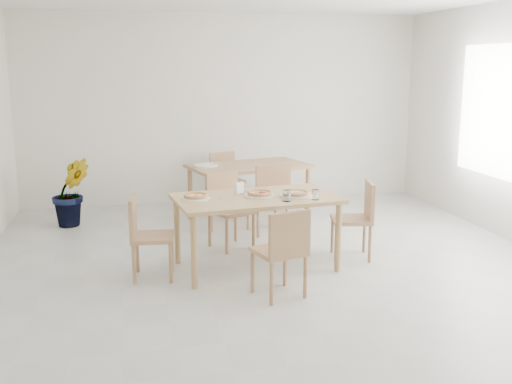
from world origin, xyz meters
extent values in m
plane|color=#BABAB5|center=(0.00, 0.00, 0.00)|extent=(7.00, 7.00, 0.00)
plane|color=silver|center=(0.00, 3.50, 1.40)|extent=(6.00, 0.00, 6.00)
plane|color=silver|center=(0.00, -3.50, 1.40)|extent=(6.00, 0.00, 6.00)
cube|color=tan|center=(-0.16, 0.34, 0.73)|extent=(1.72, 1.11, 0.04)
cylinder|color=tan|center=(-0.85, -0.14, 0.35)|extent=(0.06, 0.06, 0.71)
cylinder|color=tan|center=(0.62, 0.04, 0.35)|extent=(0.06, 0.06, 0.71)
cylinder|color=tan|center=(-0.94, 0.63, 0.35)|extent=(0.06, 0.06, 0.71)
cylinder|color=tan|center=(0.52, 0.82, 0.35)|extent=(0.06, 0.06, 0.71)
cube|color=tan|center=(-0.12, -0.45, 0.42)|extent=(0.51, 0.51, 0.04)
cube|color=tan|center=(-0.06, -0.63, 0.63)|extent=(0.40, 0.15, 0.39)
cylinder|color=tan|center=(0.00, -0.24, 0.20)|extent=(0.03, 0.03, 0.40)
cylinder|color=tan|center=(-0.33, -0.34, 0.20)|extent=(0.03, 0.03, 0.40)
cylinder|color=tan|center=(0.10, -0.57, 0.20)|extent=(0.03, 0.03, 0.40)
cylinder|color=tan|center=(-0.23, -0.67, 0.20)|extent=(0.03, 0.03, 0.40)
cube|color=tan|center=(-0.30, 1.06, 0.43)|extent=(0.56, 0.56, 0.04)
cube|color=tan|center=(-0.37, 1.24, 0.65)|extent=(0.40, 0.21, 0.40)
cylinder|color=tan|center=(-0.39, 0.83, 0.21)|extent=(0.04, 0.04, 0.41)
cylinder|color=tan|center=(-0.06, 0.97, 0.21)|extent=(0.04, 0.04, 0.41)
cylinder|color=tan|center=(-0.53, 1.16, 0.21)|extent=(0.04, 0.04, 0.41)
cylinder|color=tan|center=(-0.21, 1.30, 0.21)|extent=(0.04, 0.04, 0.41)
cube|color=tan|center=(-1.21, 0.25, 0.41)|extent=(0.44, 0.44, 0.04)
cube|color=tan|center=(-1.39, 0.27, 0.62)|extent=(0.08, 0.41, 0.38)
cylinder|color=tan|center=(-1.05, 0.06, 0.20)|extent=(0.03, 0.03, 0.39)
cylinder|color=tan|center=(-1.02, 0.40, 0.20)|extent=(0.03, 0.03, 0.39)
cylinder|color=tan|center=(-1.40, 0.09, 0.20)|extent=(0.03, 0.03, 0.39)
cylinder|color=tan|center=(-1.36, 0.44, 0.20)|extent=(0.03, 0.03, 0.39)
cube|color=tan|center=(0.91, 0.45, 0.42)|extent=(0.49, 0.49, 0.04)
cube|color=tan|center=(1.09, 0.41, 0.64)|extent=(0.13, 0.41, 0.39)
cylinder|color=tan|center=(0.77, 0.66, 0.20)|extent=(0.04, 0.04, 0.40)
cylinder|color=tan|center=(0.70, 0.31, 0.20)|extent=(0.04, 0.04, 0.40)
cylinder|color=tan|center=(1.12, 0.58, 0.20)|extent=(0.04, 0.04, 0.40)
cylinder|color=tan|center=(1.04, 0.24, 0.20)|extent=(0.04, 0.04, 0.40)
cylinder|color=white|center=(-0.77, 0.35, 0.76)|extent=(0.29, 0.29, 0.02)
cylinder|color=white|center=(0.24, 0.28, 0.76)|extent=(0.34, 0.34, 0.02)
cylinder|color=white|center=(-0.12, 0.34, 0.76)|extent=(0.31, 0.31, 0.02)
cylinder|color=tan|center=(-0.77, 0.35, 0.77)|extent=(0.27, 0.27, 0.01)
torus|color=tan|center=(-0.77, 0.35, 0.78)|extent=(0.28, 0.28, 0.03)
cylinder|color=orange|center=(-0.77, 0.35, 0.78)|extent=(0.20, 0.20, 0.01)
ellipsoid|color=#235814|center=(-0.77, 0.35, 0.79)|extent=(0.05, 0.03, 0.01)
cylinder|color=tan|center=(0.24, 0.28, 0.77)|extent=(0.33, 0.33, 0.01)
torus|color=tan|center=(0.24, 0.28, 0.78)|extent=(0.33, 0.33, 0.03)
cylinder|color=beige|center=(0.24, 0.28, 0.78)|extent=(0.26, 0.26, 0.01)
cylinder|color=tan|center=(-0.12, 0.34, 0.77)|extent=(0.31, 0.31, 0.01)
torus|color=tan|center=(-0.12, 0.34, 0.78)|extent=(0.31, 0.31, 0.03)
cylinder|color=orange|center=(-0.12, 0.34, 0.78)|extent=(0.23, 0.23, 0.01)
cylinder|color=white|center=(0.09, 0.07, 0.80)|extent=(0.08, 0.08, 0.11)
cylinder|color=white|center=(0.39, 0.08, 0.80)|extent=(0.08, 0.08, 0.10)
cube|color=silver|center=(-0.31, 0.47, 0.76)|extent=(0.12, 0.10, 0.01)
cube|color=white|center=(-0.31, 0.47, 0.82)|extent=(0.11, 0.09, 0.11)
cube|color=silver|center=(-0.53, 0.32, 0.75)|extent=(0.03, 0.18, 0.01)
cube|color=silver|center=(-0.21, 0.61, 0.75)|extent=(0.03, 0.17, 0.01)
cube|color=tan|center=(0.14, 2.27, 0.73)|extent=(1.70, 1.22, 0.04)
cylinder|color=tan|center=(-0.45, 1.75, 0.35)|extent=(0.06, 0.06, 0.71)
cylinder|color=tan|center=(0.91, 2.08, 0.35)|extent=(0.06, 0.06, 0.71)
cylinder|color=tan|center=(-0.62, 2.46, 0.35)|extent=(0.06, 0.06, 0.71)
cylinder|color=tan|center=(0.73, 2.80, 0.35)|extent=(0.06, 0.06, 0.71)
cube|color=tan|center=(0.25, 1.61, 0.45)|extent=(0.49, 0.49, 0.04)
cube|color=tan|center=(0.27, 1.42, 0.68)|extent=(0.44, 0.10, 0.42)
cylinder|color=tan|center=(0.41, 1.83, 0.21)|extent=(0.04, 0.04, 0.43)
cylinder|color=tan|center=(0.04, 1.77, 0.21)|extent=(0.04, 0.04, 0.43)
cylinder|color=tan|center=(0.46, 1.45, 0.21)|extent=(0.04, 0.04, 0.43)
cylinder|color=tan|center=(0.09, 1.40, 0.21)|extent=(0.04, 0.04, 0.43)
cube|color=tan|center=(-0.03, 2.97, 0.41)|extent=(0.50, 0.50, 0.04)
cube|color=tan|center=(-0.09, 3.14, 0.62)|extent=(0.39, 0.16, 0.38)
cylinder|color=tan|center=(-0.14, 2.75, 0.19)|extent=(0.03, 0.03, 0.39)
cylinder|color=tan|center=(0.18, 2.86, 0.19)|extent=(0.03, 0.03, 0.39)
cylinder|color=tan|center=(-0.25, 3.08, 0.19)|extent=(0.03, 0.03, 0.39)
cylinder|color=tan|center=(0.08, 3.18, 0.19)|extent=(0.03, 0.03, 0.39)
cylinder|color=white|center=(-0.43, 2.30, 0.76)|extent=(0.33, 0.33, 0.02)
imported|color=#2A7122|center=(-2.16, 2.43, 0.45)|extent=(0.59, 0.52, 0.89)
camera|label=1|loc=(-1.36, -5.44, 2.06)|focal=42.00mm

